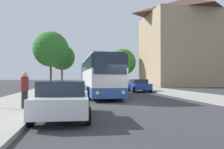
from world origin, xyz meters
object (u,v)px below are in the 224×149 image
object	(u,v)px
pedestrian_waiting_far	(25,88)
bus_middle	(90,76)
bus_front	(99,76)
parked_car_left_curb	(64,99)
pedestrian_waiting_near	(25,90)
tree_left_near	(51,49)
parked_car_right_far	(116,82)
parked_car_right_near	(139,85)
tree_left_far	(62,57)
tree_right_near	(122,62)

from	to	relation	value
pedestrian_waiting_far	bus_middle	bearing A→B (deg)	-166.52
bus_front	parked_car_left_curb	size ratio (longest dim) A/B	2.47
pedestrian_waiting_near	tree_left_near	world-z (taller)	tree_left_near
bus_middle	pedestrian_waiting_near	size ratio (longest dim) A/B	6.44
bus_middle	pedestrian_waiting_near	world-z (taller)	bus_middle
bus_front	parked_car_right_far	size ratio (longest dim) A/B	2.48
parked_car_left_curb	parked_car_right_far	bearing A→B (deg)	77.90
parked_car_left_curb	parked_car_right_far	xyz separation A→B (m)	(7.54, 29.12, -0.02)
pedestrian_waiting_near	tree_left_near	xyz separation A→B (m)	(-2.04, 30.63, 5.88)
pedestrian_waiting_far	tree_left_near	world-z (taller)	tree_left_near
parked_car_right_far	pedestrian_waiting_far	world-z (taller)	pedestrian_waiting_far
parked_car_left_curb	parked_car_right_near	xyz separation A→B (m)	(7.75, 15.36, -0.03)
pedestrian_waiting_near	bus_front	bearing A→B (deg)	-34.89
bus_front	pedestrian_waiting_near	xyz separation A→B (m)	(-4.59, -8.16, -0.74)
pedestrian_waiting_far	tree_left_far	distance (m)	34.23
tree_left_far	tree_left_near	bearing A→B (deg)	-103.44
parked_car_right_far	pedestrian_waiting_near	xyz separation A→B (m)	(-9.53, -26.90, 0.28)
tree_left_far	bus_middle	bearing A→B (deg)	-72.61
parked_car_right_far	tree_right_near	world-z (taller)	tree_right_near
bus_middle	parked_car_left_curb	xyz separation A→B (m)	(-2.61, -23.60, -1.06)
parked_car_left_curb	bus_front	bearing A→B (deg)	78.41
tree_left_near	tree_right_near	distance (m)	15.35
bus_middle	pedestrian_waiting_far	world-z (taller)	bus_middle
parked_car_right_near	pedestrian_waiting_near	size ratio (longest dim) A/B	2.34
bus_front	tree_left_near	bearing A→B (deg)	105.29
tree_left_far	tree_right_near	size ratio (longest dim) A/B	1.12
parked_car_left_curb	pedestrian_waiting_far	bearing A→B (deg)	117.55
bus_front	parked_car_right_near	xyz separation A→B (m)	(5.16, 4.97, -1.03)
parked_car_left_curb	tree_left_near	bearing A→B (deg)	99.42
parked_car_right_near	pedestrian_waiting_far	world-z (taller)	pedestrian_waiting_far
parked_car_right_near	bus_middle	bearing A→B (deg)	-56.77
parked_car_left_curb	parked_car_right_far	size ratio (longest dim) A/B	1.00
bus_middle	tree_left_near	xyz separation A→B (m)	(-6.65, 9.26, 5.08)
pedestrian_waiting_near	tree_left_far	distance (m)	37.76
parked_car_right_far	pedestrian_waiting_far	bearing A→B (deg)	67.60
tree_left_near	tree_right_near	world-z (taller)	tree_left_near
parked_car_right_far	tree_left_far	distance (m)	15.42
bus_middle	parked_car_left_curb	distance (m)	23.77
bus_front	pedestrian_waiting_far	world-z (taller)	bus_front
parked_car_right_far	tree_left_far	world-z (taller)	tree_left_far
bus_front	parked_car_right_far	world-z (taller)	bus_front
parked_car_right_near	parked_car_left_curb	bearing A→B (deg)	64.48
tree_right_near	pedestrian_waiting_near	bearing A→B (deg)	-109.76
parked_car_right_far	tree_left_far	size ratio (longest dim) A/B	0.52
parked_car_right_far	bus_middle	bearing A→B (deg)	49.62
bus_front	tree_left_far	world-z (taller)	tree_left_far
bus_front	bus_middle	bearing A→B (deg)	88.77
pedestrian_waiting_far	tree_right_near	xyz separation A→B (m)	(13.29, 31.39, 3.99)
tree_left_far	parked_car_right_far	bearing A→B (deg)	-46.59
tree_left_near	tree_left_far	xyz separation A→B (m)	(1.62, 6.79, -0.86)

